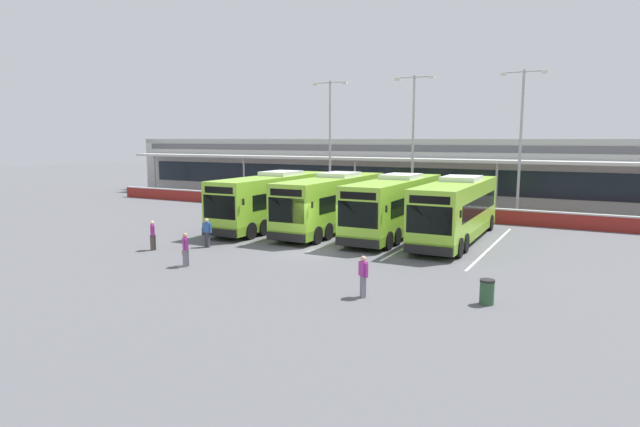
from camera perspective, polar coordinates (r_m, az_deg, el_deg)
name	(u,v)px	position (r m, az deg, el deg)	size (l,w,h in m)	color
ground_plane	(311,251)	(28.67, -0.96, -4.05)	(200.00, 200.00, 0.00)	#56565B
terminal_building	(445,170)	(53.25, 13.33, 4.61)	(70.00, 13.00, 6.00)	#B7B7B2
red_barrier_wall	(402,209)	(41.66, 8.80, 0.43)	(60.00, 0.40, 1.10)	maroon
coach_bus_leftmost	(274,201)	(36.39, -4.97, 1.36)	(3.03, 12.19, 3.78)	#8CC633
coach_bus_left_centre	(333,204)	(34.83, 1.41, 1.08)	(3.03, 12.19, 3.78)	#8CC633
coach_bus_centre	(395,207)	(33.52, 8.14, 0.73)	(3.03, 12.19, 3.78)	#8CC633
coach_bus_right_centre	(457,211)	(32.36, 14.53, 0.29)	(3.03, 12.19, 3.78)	#8CC633
bay_stripe_far_west	(250,224)	(38.10, -7.61, -1.09)	(0.14, 13.00, 0.01)	silver
bay_stripe_west	(300,228)	(35.83, -2.15, -1.60)	(0.14, 13.00, 0.01)	silver
bay_stripe_mid_west	(357,233)	(33.93, 3.99, -2.16)	(0.14, 13.00, 0.01)	silver
bay_stripe_centre	(420,239)	(32.47, 10.77, -2.75)	(0.14, 13.00, 0.01)	silver
bay_stripe_mid_east	(492,246)	(31.51, 18.08, -3.34)	(0.14, 13.00, 0.01)	silver
pedestrian_with_handbag	(185,249)	(25.86, -14.31, -3.70)	(0.59, 0.55, 1.62)	slate
pedestrian_in_dark_coat	(363,275)	(20.32, 4.68, -6.62)	(0.50, 0.42, 1.62)	slate
pedestrian_child	(207,232)	(30.16, -12.08, -1.93)	(0.54, 0.29, 1.62)	#33333D
pedestrian_near_bin	(153,234)	(30.10, -17.60, -2.16)	(0.45, 0.44, 1.62)	#4C4238
lamp_post_west	(330,136)	(46.87, 1.09, 8.40)	(3.24, 0.28, 11.00)	#9E9EA3
lamp_post_centre	(413,135)	(43.49, 10.01, 8.30)	(3.24, 0.28, 11.00)	#9E9EA3
lamp_post_east	(521,135)	(42.12, 20.85, 7.91)	(3.24, 0.28, 11.00)	#9E9EA3
litter_bin	(487,292)	(20.45, 17.56, -8.06)	(0.54, 0.54, 0.93)	#2D5133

